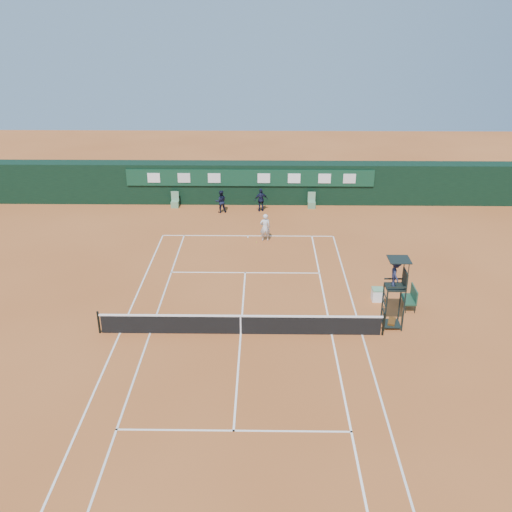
{
  "coord_description": "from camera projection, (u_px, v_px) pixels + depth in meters",
  "views": [
    {
      "loc": [
        1.01,
        -22.12,
        13.69
      ],
      "look_at": [
        0.61,
        6.0,
        1.2
      ],
      "focal_mm": 40.0,
      "sensor_mm": 36.0,
      "label": 1
    }
  ],
  "objects": [
    {
      "name": "ball_kid_right",
      "position": [
        261.0,
        200.0,
        40.72
      ],
      "size": [
        1.05,
        0.66,
        1.67
      ],
      "primitive_type": "imported",
      "rotation": [
        0.0,
        0.0,
        3.42
      ],
      "color": "black",
      "rests_on": "ground"
    },
    {
      "name": "tennis_bag",
      "position": [
        392.0,
        323.0,
        26.41
      ],
      "size": [
        0.51,
        0.77,
        0.27
      ],
      "primitive_type": "cube",
      "rotation": [
        0.0,
        0.0,
        -0.3
      ],
      "color": "black",
      "rests_on": "ground"
    },
    {
      "name": "linesman_chair_left",
      "position": [
        175.0,
        203.0,
        41.71
      ],
      "size": [
        0.55,
        0.5,
        1.15
      ],
      "color": "#5D8E64",
      "rests_on": "ground"
    },
    {
      "name": "player_bench",
      "position": [
        411.0,
        297.0,
        27.78
      ],
      "size": [
        0.55,
        1.2,
        1.1
      ],
      "color": "#193E29",
      "rests_on": "ground"
    },
    {
      "name": "cooler",
      "position": [
        377.0,
        294.0,
        28.59
      ],
      "size": [
        0.57,
        0.57,
        0.65
      ],
      "color": "white",
      "rests_on": "ground"
    },
    {
      "name": "back_wall",
      "position": [
        250.0,
        183.0,
        42.3
      ],
      "size": [
        40.0,
        1.65,
        3.0
      ],
      "color": "black",
      "rests_on": "ground"
    },
    {
      "name": "umpire_chair",
      "position": [
        396.0,
        279.0,
        25.39
      ],
      "size": [
        0.96,
        0.95,
        3.42
      ],
      "color": "black",
      "rests_on": "ground"
    },
    {
      "name": "player",
      "position": [
        265.0,
        227.0,
        35.59
      ],
      "size": [
        0.69,
        0.5,
        1.77
      ],
      "primitive_type": "imported",
      "rotation": [
        0.0,
        0.0,
        3.26
      ],
      "color": "silver",
      "rests_on": "ground"
    },
    {
      "name": "ground",
      "position": [
        241.0,
        334.0,
        25.79
      ],
      "size": [
        90.0,
        90.0,
        0.0
      ],
      "primitive_type": "plane",
      "color": "#B85E2B",
      "rests_on": "ground"
    },
    {
      "name": "tennis_net",
      "position": [
        241.0,
        324.0,
        25.58
      ],
      "size": [
        12.9,
        0.1,
        1.1
      ],
      "color": "black",
      "rests_on": "ground"
    },
    {
      "name": "linesman_chair_right",
      "position": [
        312.0,
        204.0,
        41.58
      ],
      "size": [
        0.55,
        0.5,
        1.15
      ],
      "color": "#56845E",
      "rests_on": "ground"
    },
    {
      "name": "court_lines",
      "position": [
        241.0,
        334.0,
        25.79
      ],
      "size": [
        11.05,
        23.85,
        0.01
      ],
      "color": "white",
      "rests_on": "ground"
    },
    {
      "name": "tennis_ball",
      "position": [
        256.0,
        242.0,
        35.61
      ],
      "size": [
        0.06,
        0.06,
        0.06
      ],
      "primitive_type": "sphere",
      "color": "yellow",
      "rests_on": "ground"
    },
    {
      "name": "ball_kid_left",
      "position": [
        221.0,
        201.0,
        40.48
      ],
      "size": [
        0.89,
        0.75,
        1.62
      ],
      "primitive_type": "imported",
      "rotation": [
        0.0,
        0.0,
        3.34
      ],
      "color": "black",
      "rests_on": "ground"
    }
  ]
}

